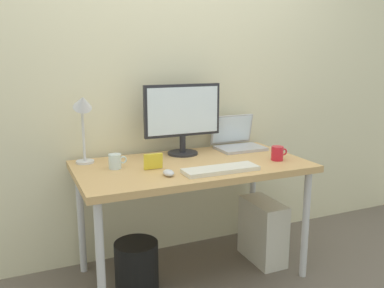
{
  "coord_description": "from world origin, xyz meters",
  "views": [
    {
      "loc": [
        -0.97,
        -2.22,
        1.38
      ],
      "look_at": [
        0.0,
        0.0,
        0.86
      ],
      "focal_mm": 38.53,
      "sensor_mm": 36.0,
      "label": 1
    }
  ],
  "objects_px": {
    "mouse": "(169,173)",
    "coffee_mug": "(278,153)",
    "keyboard": "(221,169)",
    "desk": "(192,173)",
    "glass_cup": "(115,161)",
    "wastebasket": "(137,266)",
    "desk_lamp": "(83,113)",
    "laptop": "(237,140)",
    "monitor": "(183,115)",
    "photo_frame": "(153,161)",
    "computer_tower": "(263,231)"
  },
  "relations": [
    {
      "from": "photo_frame",
      "to": "computer_tower",
      "type": "xyz_separation_m",
      "value": [
        0.77,
        0.01,
        -0.57
      ]
    },
    {
      "from": "mouse",
      "to": "photo_frame",
      "type": "relative_size",
      "value": 0.82
    },
    {
      "from": "monitor",
      "to": "mouse",
      "type": "height_order",
      "value": "monitor"
    },
    {
      "from": "keyboard",
      "to": "computer_tower",
      "type": "relative_size",
      "value": 1.05
    },
    {
      "from": "laptop",
      "to": "computer_tower",
      "type": "height_order",
      "value": "laptop"
    },
    {
      "from": "desk",
      "to": "monitor",
      "type": "relative_size",
      "value": 2.67
    },
    {
      "from": "desk_lamp",
      "to": "glass_cup",
      "type": "distance_m",
      "value": 0.35
    },
    {
      "from": "monitor",
      "to": "laptop",
      "type": "distance_m",
      "value": 0.47
    },
    {
      "from": "laptop",
      "to": "wastebasket",
      "type": "xyz_separation_m",
      "value": [
        -0.83,
        -0.29,
        -0.64
      ]
    },
    {
      "from": "monitor",
      "to": "desk_lamp",
      "type": "height_order",
      "value": "monitor"
    },
    {
      "from": "desk",
      "to": "laptop",
      "type": "height_order",
      "value": "laptop"
    },
    {
      "from": "laptop",
      "to": "desk_lamp",
      "type": "distance_m",
      "value": 1.08
    },
    {
      "from": "wastebasket",
      "to": "desk_lamp",
      "type": "bearing_deg",
      "value": 128.85
    },
    {
      "from": "laptop",
      "to": "wastebasket",
      "type": "relative_size",
      "value": 1.07
    },
    {
      "from": "desk",
      "to": "computer_tower",
      "type": "relative_size",
      "value": 3.31
    },
    {
      "from": "desk",
      "to": "desk_lamp",
      "type": "xyz_separation_m",
      "value": [
        -0.6,
        0.24,
        0.37
      ]
    },
    {
      "from": "keyboard",
      "to": "coffee_mug",
      "type": "xyz_separation_m",
      "value": [
        0.44,
        0.09,
        0.03
      ]
    },
    {
      "from": "mouse",
      "to": "coffee_mug",
      "type": "bearing_deg",
      "value": 3.65
    },
    {
      "from": "wastebasket",
      "to": "laptop",
      "type": "bearing_deg",
      "value": 19.17
    },
    {
      "from": "keyboard",
      "to": "coffee_mug",
      "type": "relative_size",
      "value": 3.97
    },
    {
      "from": "coffee_mug",
      "to": "wastebasket",
      "type": "relative_size",
      "value": 0.37
    },
    {
      "from": "desk_lamp",
      "to": "glass_cup",
      "type": "bearing_deg",
      "value": -50.01
    },
    {
      "from": "desk",
      "to": "monitor",
      "type": "height_order",
      "value": "monitor"
    },
    {
      "from": "computer_tower",
      "to": "wastebasket",
      "type": "distance_m",
      "value": 0.89
    },
    {
      "from": "desk_lamp",
      "to": "coffee_mug",
      "type": "relative_size",
      "value": 3.97
    },
    {
      "from": "mouse",
      "to": "laptop",
      "type": "bearing_deg",
      "value": 33.3
    },
    {
      "from": "mouse",
      "to": "desk",
      "type": "bearing_deg",
      "value": 40.62
    },
    {
      "from": "computer_tower",
      "to": "wastebasket",
      "type": "bearing_deg",
      "value": -179.24
    },
    {
      "from": "desk",
      "to": "glass_cup",
      "type": "height_order",
      "value": "glass_cup"
    },
    {
      "from": "keyboard",
      "to": "wastebasket",
      "type": "height_order",
      "value": "keyboard"
    },
    {
      "from": "mouse",
      "to": "glass_cup",
      "type": "relative_size",
      "value": 0.84
    },
    {
      "from": "monitor",
      "to": "photo_frame",
      "type": "distance_m",
      "value": 0.46
    },
    {
      "from": "keyboard",
      "to": "coffee_mug",
      "type": "bearing_deg",
      "value": 10.99
    },
    {
      "from": "monitor",
      "to": "desk_lamp",
      "type": "xyz_separation_m",
      "value": [
        -0.63,
        0.0,
        0.05
      ]
    },
    {
      "from": "mouse",
      "to": "coffee_mug",
      "type": "distance_m",
      "value": 0.75
    },
    {
      "from": "glass_cup",
      "to": "wastebasket",
      "type": "bearing_deg",
      "value": -53.08
    },
    {
      "from": "mouse",
      "to": "photo_frame",
      "type": "distance_m",
      "value": 0.16
    },
    {
      "from": "monitor",
      "to": "desk",
      "type": "bearing_deg",
      "value": -98.92
    },
    {
      "from": "monitor",
      "to": "coffee_mug",
      "type": "xyz_separation_m",
      "value": [
        0.48,
        -0.38,
        -0.22
      ]
    },
    {
      "from": "desk_lamp",
      "to": "mouse",
      "type": "bearing_deg",
      "value": -49.14
    },
    {
      "from": "coffee_mug",
      "to": "monitor",
      "type": "bearing_deg",
      "value": 141.66
    },
    {
      "from": "coffee_mug",
      "to": "wastebasket",
      "type": "distance_m",
      "value": 1.1
    },
    {
      "from": "desk_lamp",
      "to": "wastebasket",
      "type": "height_order",
      "value": "desk_lamp"
    },
    {
      "from": "photo_frame",
      "to": "laptop",
      "type": "bearing_deg",
      "value": 22.02
    },
    {
      "from": "keyboard",
      "to": "mouse",
      "type": "relative_size",
      "value": 4.89
    },
    {
      "from": "desk",
      "to": "coffee_mug",
      "type": "relative_size",
      "value": 12.56
    },
    {
      "from": "mouse",
      "to": "photo_frame",
      "type": "bearing_deg",
      "value": 102.66
    },
    {
      "from": "wastebasket",
      "to": "desk",
      "type": "bearing_deg",
      "value": 5.25
    },
    {
      "from": "monitor",
      "to": "mouse",
      "type": "xyz_separation_m",
      "value": [
        -0.26,
        -0.43,
        -0.25
      ]
    },
    {
      "from": "mouse",
      "to": "desk_lamp",
      "type": "bearing_deg",
      "value": 130.86
    }
  ]
}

